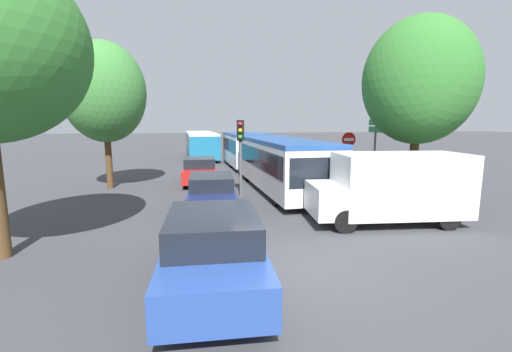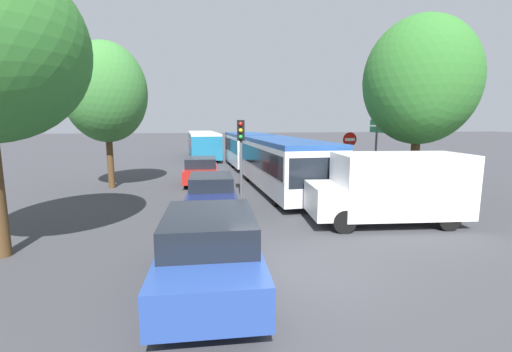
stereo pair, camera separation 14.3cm
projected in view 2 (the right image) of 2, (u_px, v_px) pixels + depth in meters
The scene contains 12 objects.
ground_plane at pixel (290, 270), 7.75m from camera, with size 200.00×200.00×0.00m, color #3D3D42.
articulated_bus at pixel (264, 154), 20.16m from camera, with size 3.40×16.99×2.51m.
city_bus_rear at pixel (203, 143), 32.26m from camera, with size 3.04×11.13×2.37m.
queued_car_blue at pixel (210, 249), 6.89m from camera, with size 2.02×4.51×1.55m.
queued_car_navy at pixel (211, 193), 12.78m from camera, with size 1.81×4.02×1.38m.
queued_car_red at pixel (201, 170), 18.59m from camera, with size 1.86×4.13×1.42m.
white_van at pixel (392, 186), 11.11m from camera, with size 5.14×2.35×2.31m.
traffic_light at pixel (241, 141), 15.00m from camera, with size 0.36×0.38×3.40m.
no_entry_sign at pixel (349, 152), 16.75m from camera, with size 0.70×0.08×2.82m.
direction_sign_post at pixel (376, 138), 16.37m from camera, with size 0.12×1.40×3.60m.
tree_left_mid at pixel (106, 95), 16.76m from camera, with size 3.93×3.93×7.18m.
tree_right_near at pixel (419, 84), 13.84m from camera, with size 4.50×4.50×7.53m.
Camera 2 is at (-1.91, -7.11, 3.31)m, focal length 24.00 mm.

